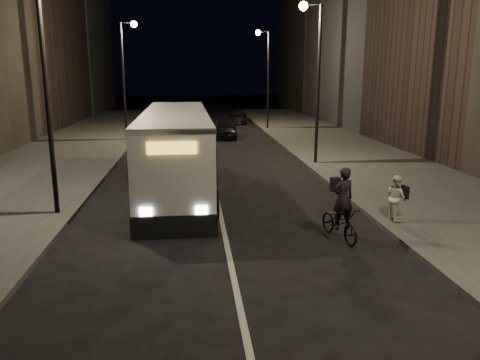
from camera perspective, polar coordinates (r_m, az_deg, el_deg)
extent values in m
plane|color=black|center=(12.97, -1.39, -9.03)|extent=(180.00, 180.00, 0.00)
cube|color=#363633|center=(28.05, 13.85, 2.81)|extent=(7.00, 70.00, 0.16)
cube|color=#363633|center=(27.49, -21.80, 2.05)|extent=(7.00, 70.00, 0.16)
cube|color=black|center=(43.33, 18.29, 19.87)|extent=(8.00, 61.00, 21.00)
cylinder|color=black|center=(24.87, 9.51, 11.21)|extent=(0.16, 0.16, 8.00)
cube|color=black|center=(24.96, 8.81, 20.45)|extent=(0.90, 0.08, 0.08)
sphere|color=#FFD18C|center=(24.84, 7.73, 20.29)|extent=(0.44, 0.44, 0.44)
cylinder|color=black|center=(40.52, 3.46, 11.99)|extent=(0.16, 0.16, 8.00)
cube|color=black|center=(40.58, 2.88, 17.65)|extent=(0.90, 0.08, 0.08)
sphere|color=#FFD18C|center=(40.51, 2.22, 17.53)|extent=(0.44, 0.44, 0.44)
cylinder|color=black|center=(16.67, -22.50, 9.62)|extent=(0.16, 0.16, 8.00)
cylinder|color=black|center=(34.31, -14.00, 11.46)|extent=(0.16, 0.16, 8.00)
cube|color=black|center=(34.41, -13.60, 18.16)|extent=(0.90, 0.08, 0.08)
sphere|color=#FFD18C|center=(34.34, -12.81, 18.04)|extent=(0.44, 0.44, 0.44)
cube|color=silver|center=(19.77, -7.78, 3.47)|extent=(2.72, 12.24, 3.25)
cube|color=black|center=(19.70, -7.82, 4.78)|extent=(2.79, 11.83, 1.17)
cube|color=silver|center=(19.58, -7.92, 8.02)|extent=(2.74, 12.24, 0.18)
cube|color=gold|center=(13.57, -8.32, 3.89)|extent=(1.43, 0.14, 0.36)
cylinder|color=black|center=(15.93, -12.48, -3.18)|extent=(0.37, 1.02, 1.02)
cylinder|color=black|center=(15.86, -3.29, -2.95)|extent=(0.37, 1.02, 1.02)
cylinder|color=black|center=(23.83, -10.61, 2.25)|extent=(0.37, 1.02, 1.02)
cylinder|color=black|center=(23.78, -4.49, 2.42)|extent=(0.37, 1.02, 1.02)
imported|color=black|center=(14.25, 12.03, -5.09)|extent=(1.10, 2.03, 1.01)
imported|color=black|center=(13.84, 12.43, -2.22)|extent=(0.76, 0.59, 1.85)
imported|color=beige|center=(15.93, 18.51, -2.07)|extent=(0.66, 0.80, 1.49)
imported|color=black|center=(35.61, -1.73, 6.28)|extent=(1.94, 4.17, 1.38)
imported|color=#313234|center=(43.12, -8.19, 7.39)|extent=(2.01, 4.61, 1.47)
imported|color=black|center=(46.26, -0.25, 7.78)|extent=(2.34, 4.63, 1.29)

